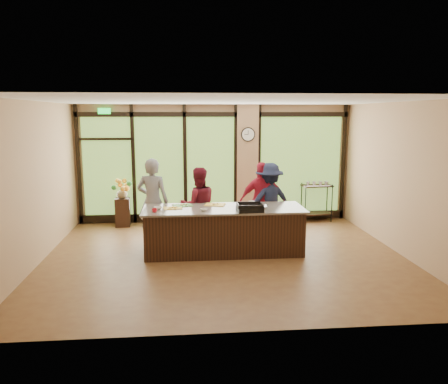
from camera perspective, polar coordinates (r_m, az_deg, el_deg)
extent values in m
plane|color=brown|center=(8.64, 0.14, -8.47)|extent=(7.00, 7.00, 0.00)
plane|color=white|center=(8.19, 0.15, 11.83)|extent=(7.00, 7.00, 0.00)
plane|color=tan|center=(11.25, -1.27, 3.72)|extent=(7.00, 0.00, 7.00)
plane|color=tan|center=(8.70, -23.49, 0.97)|extent=(0.00, 6.00, 6.00)
plane|color=tan|center=(9.28, 22.20, 1.60)|extent=(0.00, 6.00, 6.00)
cube|color=tan|center=(11.28, 3.07, 3.73)|extent=(0.55, 0.12, 3.00)
cube|color=black|center=(11.13, -1.28, 10.10)|extent=(6.90, 0.08, 0.12)
cube|color=black|center=(11.44, -1.23, -3.19)|extent=(6.90, 0.08, 0.20)
cube|color=#19D83F|center=(11.22, -15.37, 10.16)|extent=(0.30, 0.04, 0.14)
cube|color=#335D20|center=(11.37, -14.99, 3.19)|extent=(1.20, 0.02, 2.50)
cube|color=#335D20|center=(11.22, -8.42, 3.34)|extent=(1.20, 0.02, 2.50)
cube|color=#335D20|center=(11.22, -1.77, 3.44)|extent=(1.20, 0.02, 2.50)
cube|color=#335D20|center=(11.60, 9.92, 3.52)|extent=(2.10, 0.02, 2.50)
cube|color=black|center=(11.48, -18.46, 3.33)|extent=(0.08, 0.08, 3.00)
cube|color=black|center=(11.25, -11.75, 3.51)|extent=(0.08, 0.08, 3.00)
cube|color=black|center=(11.18, -5.10, 3.64)|extent=(0.08, 0.08, 3.00)
cube|color=black|center=(11.25, 1.55, 3.72)|extent=(0.08, 0.08, 3.00)
cube|color=black|center=(11.34, 4.57, 3.74)|extent=(0.08, 0.08, 3.00)
cube|color=black|center=(11.92, 15.31, 3.73)|extent=(0.08, 0.08, 3.00)
cube|color=black|center=(8.80, -0.04, -5.13)|extent=(3.10, 1.00, 0.88)
cube|color=slate|center=(8.69, -0.04, -2.21)|extent=(3.20, 1.10, 0.04)
cylinder|color=black|center=(11.15, 3.16, 7.52)|extent=(0.36, 0.04, 0.36)
cylinder|color=silver|center=(11.14, 3.17, 7.51)|extent=(0.31, 0.01, 0.31)
cube|color=black|center=(11.13, 3.18, 7.77)|extent=(0.01, 0.00, 0.11)
cube|color=black|center=(11.12, 2.92, 7.51)|extent=(0.09, 0.00, 0.01)
imported|color=slate|center=(9.40, -9.29, -1.22)|extent=(0.76, 0.58, 1.85)
imported|color=maroon|center=(9.41, -3.38, -1.74)|extent=(0.89, 0.74, 1.65)
imported|color=#A3192D|center=(9.66, 5.03, -1.20)|extent=(1.02, 0.43, 1.73)
imported|color=#191F38|center=(9.69, 5.88, -1.24)|extent=(1.24, 0.92, 1.71)
cube|color=black|center=(8.38, 3.39, -2.25)|extent=(0.50, 0.40, 0.09)
imported|color=silver|center=(8.59, 4.72, -2.01)|extent=(0.32, 0.32, 0.07)
cube|color=#4A8A32|center=(8.93, -5.45, -1.74)|extent=(0.44, 0.38, 0.01)
cube|color=yellow|center=(8.70, -6.71, -2.09)|extent=(0.39, 0.31, 0.01)
cube|color=yellow|center=(8.96, -1.18, -1.66)|extent=(0.47, 0.40, 0.01)
imported|color=silver|center=(8.63, -8.65, -2.10)|extent=(0.20, 0.20, 0.05)
imported|color=silver|center=(8.41, -2.67, -2.34)|extent=(0.17, 0.17, 0.04)
imported|color=silver|center=(9.23, 3.61, -1.28)|extent=(0.15, 0.15, 0.03)
imported|color=red|center=(8.38, -9.07, -2.39)|extent=(0.10, 0.10, 0.08)
cube|color=black|center=(11.15, -13.08, -2.58)|extent=(0.37, 0.37, 0.71)
imported|color=olive|center=(11.06, -13.19, -0.09)|extent=(0.35, 0.35, 0.28)
cube|color=black|center=(11.71, 11.92, -2.72)|extent=(0.81, 0.52, 0.03)
cube|color=black|center=(11.57, 12.05, 0.81)|extent=(0.81, 0.52, 0.03)
cylinder|color=black|center=(11.37, 10.58, -1.54)|extent=(0.03, 0.03, 0.98)
cylinder|color=black|center=(11.57, 13.91, -1.46)|extent=(0.03, 0.03, 0.98)
cylinder|color=black|center=(11.74, 10.06, -1.15)|extent=(0.03, 0.03, 0.98)
cylinder|color=black|center=(11.94, 13.30, -1.08)|extent=(0.03, 0.03, 0.98)
imported|color=silver|center=(11.49, 10.92, 1.13)|extent=(0.12, 0.12, 0.10)
imported|color=silver|center=(11.54, 11.70, 1.14)|extent=(0.12, 0.12, 0.10)
imported|color=silver|center=(11.59, 12.48, 1.15)|extent=(0.12, 0.12, 0.10)
imported|color=silver|center=(11.63, 13.19, 1.15)|extent=(0.12, 0.12, 0.10)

